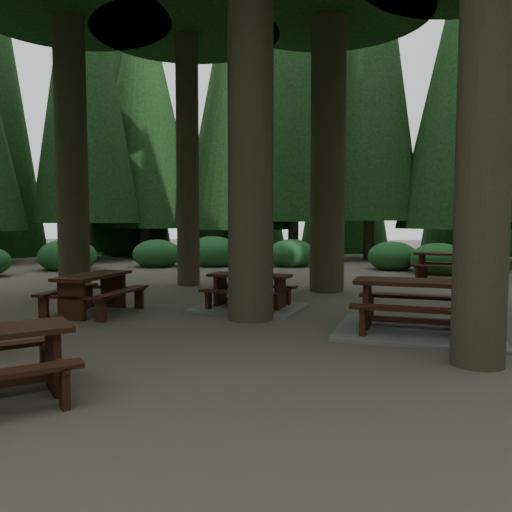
# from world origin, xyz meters

# --- Properties ---
(ground) EXTENTS (80.00, 80.00, 0.00)m
(ground) POSITION_xyz_m (0.00, 0.00, 0.00)
(ground) COLOR #534A43
(ground) RESTS_ON ground
(picnic_table_a) EXTENTS (2.97, 2.64, 0.87)m
(picnic_table_a) POSITION_xyz_m (3.64, -0.70, 0.31)
(picnic_table_a) COLOR gray
(picnic_table_a) RESTS_ON ground
(picnic_table_b) EXTENTS (1.74, 2.03, 0.79)m
(picnic_table_b) POSITION_xyz_m (-2.37, 0.47, 0.52)
(picnic_table_b) COLOR black
(picnic_table_b) RESTS_ON ground
(picnic_table_c) EXTENTS (2.57, 2.31, 0.73)m
(picnic_table_c) POSITION_xyz_m (0.66, 1.28, 0.24)
(picnic_table_c) COLOR gray
(picnic_table_c) RESTS_ON ground
(picnic_table_d) EXTENTS (2.48, 2.28, 0.87)m
(picnic_table_d) POSITION_xyz_m (6.20, 6.56, 0.57)
(picnic_table_d) COLOR black
(picnic_table_d) RESTS_ON ground
(shrub_ring) EXTENTS (23.86, 24.64, 1.49)m
(shrub_ring) POSITION_xyz_m (0.70, 0.75, 0.40)
(shrub_ring) COLOR #1F5C2C
(shrub_ring) RESTS_ON ground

